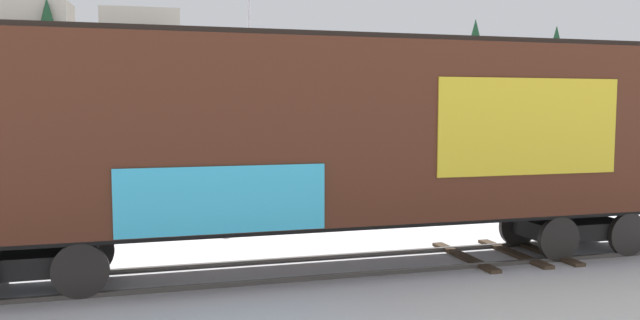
# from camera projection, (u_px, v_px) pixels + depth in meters

# --- Properties ---
(ground_plane) EXTENTS (260.00, 260.00, 0.00)m
(ground_plane) POSITION_uv_depth(u_px,v_px,m) (286.00, 272.00, 11.76)
(ground_plane) COLOR silver
(track) EXTENTS (60.02, 3.37, 0.08)m
(track) POSITION_uv_depth(u_px,v_px,m) (311.00, 268.00, 11.91)
(track) COLOR #4C4742
(track) RESTS_ON ground_plane
(freight_car) EXTENTS (17.07, 3.26, 4.56)m
(freight_car) POSITION_uv_depth(u_px,v_px,m) (334.00, 134.00, 11.81)
(freight_car) COLOR #472316
(freight_car) RESTS_ON ground_plane
(flagpole) EXTENTS (0.91, 1.12, 8.10)m
(flagpole) POSITION_uv_depth(u_px,v_px,m) (252.00, 53.00, 21.44)
(flagpole) COLOR silver
(flagpole) RESTS_ON ground_plane
(hillside) EXTENTS (149.08, 28.70, 12.51)m
(hillside) POSITION_uv_depth(u_px,v_px,m) (159.00, 95.00, 63.85)
(hillside) COLOR silver
(hillside) RESTS_ON ground_plane
(parked_car_black) EXTENTS (4.78, 2.09, 1.77)m
(parked_car_black) POSITION_uv_depth(u_px,v_px,m) (118.00, 187.00, 17.44)
(parked_car_black) COLOR black
(parked_car_black) RESTS_ON ground_plane
(parked_car_tan) EXTENTS (4.62, 2.27, 1.71)m
(parked_car_tan) POSITION_uv_depth(u_px,v_px,m) (306.00, 182.00, 18.89)
(parked_car_tan) COLOR #9E8966
(parked_car_tan) RESTS_ON ground_plane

